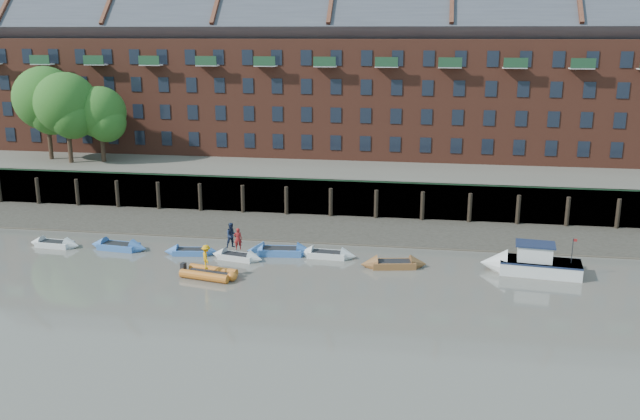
% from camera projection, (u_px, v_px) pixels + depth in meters
% --- Properties ---
extents(ground, '(220.00, 220.00, 0.00)m').
position_uv_depth(ground, '(243.00, 313.00, 39.45)').
color(ground, '#646056').
rests_on(ground, ground).
extents(foreshore, '(110.00, 8.00, 0.50)m').
position_uv_depth(foreshore, '(301.00, 228.00, 56.64)').
color(foreshore, '#3D382F').
rests_on(foreshore, ground).
extents(mud_band, '(110.00, 1.60, 0.10)m').
position_uv_depth(mud_band, '(293.00, 240.00, 53.39)').
color(mud_band, '#4C4336').
rests_on(mud_band, ground).
extents(river_wall, '(110.00, 1.23, 3.30)m').
position_uv_depth(river_wall, '(310.00, 197.00, 60.41)').
color(river_wall, '#2D2A26').
rests_on(river_wall, ground).
extents(bank_terrace, '(110.00, 28.00, 3.20)m').
position_uv_depth(bank_terrace, '(332.00, 168.00, 73.41)').
color(bank_terrace, '#5E594D').
rests_on(bank_terrace, ground).
extents(apartment_terrace, '(80.60, 15.56, 20.98)m').
position_uv_depth(apartment_terrace, '(333.00, 62.00, 71.50)').
color(apartment_terrace, brown).
rests_on(apartment_terrace, bank_terrace).
extents(tree_cluster, '(11.76, 7.74, 9.40)m').
position_uv_depth(tree_cluster, '(65.00, 103.00, 67.23)').
color(tree_cluster, '#3A281C').
rests_on(tree_cluster, bank_terrace).
extents(rowboat_0, '(4.23, 1.49, 1.21)m').
position_uv_depth(rowboat_0, '(55.00, 244.00, 51.58)').
color(rowboat_0, silver).
rests_on(rowboat_0, ground).
extents(rowboat_1, '(4.74, 1.83, 1.34)m').
position_uv_depth(rowboat_1, '(119.00, 246.00, 50.93)').
color(rowboat_1, '#3C6CB5').
rests_on(rowboat_1, ground).
extents(rowboat_2, '(4.11, 1.68, 1.16)m').
position_uv_depth(rowboat_2, '(191.00, 252.00, 49.81)').
color(rowboat_2, '#3C6CB5').
rests_on(rowboat_2, ground).
extents(rowboat_3, '(4.17, 1.94, 1.17)m').
position_uv_depth(rowboat_3, '(237.00, 257.00, 48.68)').
color(rowboat_3, silver).
rests_on(rowboat_3, ground).
extents(rowboat_4, '(5.09, 1.90, 1.44)m').
position_uv_depth(rowboat_4, '(280.00, 251.00, 49.74)').
color(rowboat_4, '#3C6CB5').
rests_on(rowboat_4, ground).
extents(rowboat_5, '(4.37, 1.50, 1.25)m').
position_uv_depth(rowboat_5, '(327.00, 254.00, 49.12)').
color(rowboat_5, silver).
rests_on(rowboat_5, ground).
extents(rowboat_6, '(4.79, 2.16, 1.34)m').
position_uv_depth(rowboat_6, '(394.00, 264.00, 47.02)').
color(rowboat_6, brown).
rests_on(rowboat_6, ground).
extents(rib_tender, '(3.95, 2.48, 0.67)m').
position_uv_depth(rib_tender, '(211.00, 273.00, 45.04)').
color(rib_tender, orange).
rests_on(rib_tender, ground).
extents(motor_launch, '(6.79, 2.86, 2.72)m').
position_uv_depth(motor_launch, '(524.00, 263.00, 45.89)').
color(motor_launch, silver).
rests_on(motor_launch, ground).
extents(person_rower_a, '(0.67, 0.53, 1.60)m').
position_uv_depth(person_rower_a, '(238.00, 239.00, 48.23)').
color(person_rower_a, maroon).
rests_on(person_rower_a, rowboat_3).
extents(person_rower_b, '(1.13, 1.07, 1.85)m').
position_uv_depth(person_rower_b, '(232.00, 235.00, 48.61)').
color(person_rower_b, '#19233F').
rests_on(person_rower_b, rowboat_3).
extents(person_rib_crew, '(1.00, 1.22, 1.65)m').
position_uv_depth(person_rib_crew, '(206.00, 257.00, 44.76)').
color(person_rib_crew, orange).
rests_on(person_rib_crew, rib_tender).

